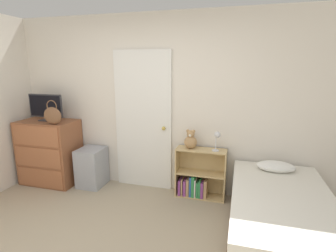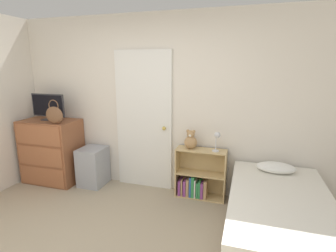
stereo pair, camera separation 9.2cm
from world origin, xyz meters
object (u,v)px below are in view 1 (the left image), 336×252
object	(u,v)px
tv	(46,107)
teddy_bear	(191,140)
storage_bin	(92,167)
dresser	(50,152)
handbag	(53,115)
bookshelf	(197,179)
desk_lamp	(217,137)
bed	(280,219)

from	to	relation	value
tv	teddy_bear	xyz separation A→B (m)	(2.23, 0.12, -0.39)
storage_bin	teddy_bear	bearing A→B (deg)	3.21
tv	storage_bin	world-z (taller)	tv
dresser	handbag	bearing A→B (deg)	-33.89
storage_bin	handbag	bearing A→B (deg)	-150.40
handbag	bookshelf	bearing A→B (deg)	9.12
desk_lamp	bed	xyz separation A→B (m)	(0.74, -0.76, -0.62)
tv	handbag	size ratio (longest dim) A/B	1.63
handbag	bed	size ratio (longest dim) A/B	0.19
handbag	desk_lamp	distance (m)	2.35
bed	bookshelf	bearing A→B (deg)	141.17
handbag	teddy_bear	distance (m)	2.01
dresser	handbag	size ratio (longest dim) A/B	2.83
storage_bin	bookshelf	bearing A→B (deg)	3.11
teddy_bear	bed	xyz separation A→B (m)	(1.10, -0.80, -0.54)
tv	dresser	bearing A→B (deg)	-66.18
bookshelf	teddy_bear	distance (m)	0.57
bookshelf	bed	bearing A→B (deg)	-38.83
teddy_bear	bed	bearing A→B (deg)	-35.81
tv	handbag	world-z (taller)	tv
desk_lamp	bed	distance (m)	1.23
storage_bin	desk_lamp	size ratio (longest dim) A/B	2.17
tv	teddy_bear	size ratio (longest dim) A/B	2.15
handbag	desk_lamp	bearing A→B (deg)	7.24
storage_bin	bookshelf	xyz separation A→B (m)	(1.64, 0.09, -0.03)
teddy_bear	bed	size ratio (longest dim) A/B	0.14
handbag	bookshelf	xyz separation A→B (m)	(2.06, 0.33, -0.87)
bookshelf	desk_lamp	bearing A→B (deg)	-8.48
tv	storage_bin	xyz separation A→B (m)	(0.71, 0.04, -0.92)
bed	tv	bearing A→B (deg)	168.63
dresser	teddy_bear	world-z (taller)	dresser
handbag	desk_lamp	world-z (taller)	handbag
dresser	bed	xyz separation A→B (m)	(3.33, -0.65, -0.22)
storage_bin	bookshelf	world-z (taller)	bookshelf
teddy_bear	dresser	bearing A→B (deg)	-176.20
tv	handbag	distance (m)	0.35
tv	desk_lamp	size ratio (longest dim) A/B	2.11
bed	teddy_bear	bearing A→B (deg)	144.19
tv	bookshelf	bearing A→B (deg)	3.13
dresser	handbag	world-z (taller)	handbag
handbag	teddy_bear	world-z (taller)	handbag
dresser	tv	distance (m)	0.71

